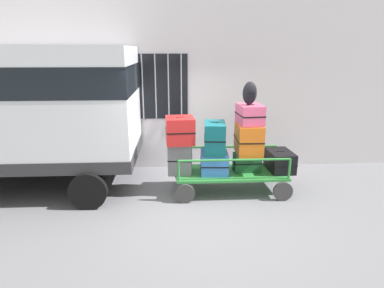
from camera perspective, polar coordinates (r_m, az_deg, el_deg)
ground_plane at (r=6.34m, az=0.60°, el=-10.44°), size 40.00×40.00×0.00m
building_wall at (r=7.90m, az=-0.42°, el=13.72°), size 12.00×0.38×5.00m
van at (r=7.37m, az=-27.25°, el=6.13°), size 4.41×2.21×2.91m
luggage_cart at (r=6.78m, az=6.71°, el=-5.42°), size 2.29×1.05×0.44m
cart_railing at (r=6.64m, az=6.83°, el=-2.01°), size 2.18×0.92×0.42m
suitcase_left_bottom at (r=6.55m, az=-2.07°, el=-2.44°), size 0.51×0.50×0.63m
suitcase_left_middle at (r=6.37m, az=-2.12°, el=2.42°), size 0.59×0.60×0.52m
suitcase_midleft_bottom at (r=6.62m, az=3.89°, el=-3.20°), size 0.58×0.67×0.43m
suitcase_midleft_middle at (r=6.46m, az=3.97°, el=1.14°), size 0.47×0.70×0.61m
suitcase_center_bottom at (r=6.77m, az=9.62°, el=-3.14°), size 0.57×0.31×0.39m
suitcase_center_middle at (r=6.59m, az=9.88°, el=0.88°), size 0.51×0.71×0.61m
suitcase_center_top at (r=6.48m, az=10.09°, el=5.13°), size 0.50×0.64×0.39m
suitcase_midright_bottom at (r=6.96m, az=15.10°, el=-2.84°), size 0.51×0.73×0.41m
backpack at (r=6.38m, az=10.06°, el=8.73°), size 0.27×0.22×0.44m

